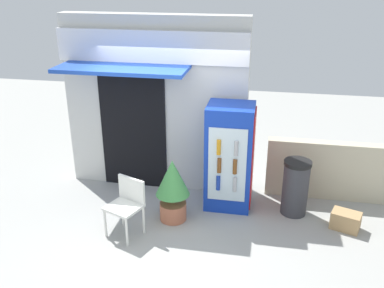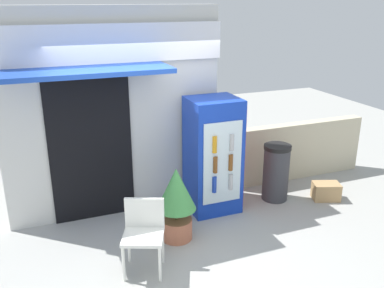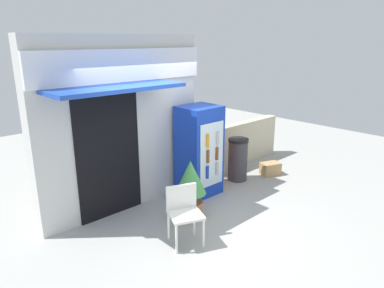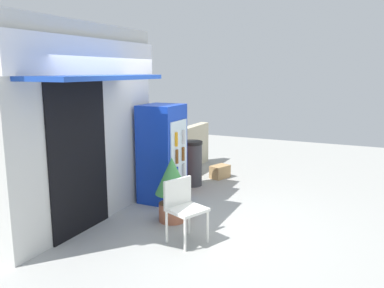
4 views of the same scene
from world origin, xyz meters
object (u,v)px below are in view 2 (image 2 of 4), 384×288
at_px(cardboard_box, 326,191).
at_px(plastic_chair, 144,229).
at_px(drink_cooler, 213,155).
at_px(trash_bin, 276,172).
at_px(potted_plant_near_shop, 176,199).

bearing_deg(cardboard_box, plastic_chair, -167.86).
height_order(drink_cooler, trash_bin, drink_cooler).
distance_m(trash_bin, cardboard_box, 0.88).
height_order(plastic_chair, potted_plant_near_shop, potted_plant_near_shop).
distance_m(potted_plant_near_shop, cardboard_box, 2.66).
bearing_deg(potted_plant_near_shop, trash_bin, 15.97).
xyz_separation_m(drink_cooler, cardboard_box, (1.81, -0.40, -0.73)).
distance_m(drink_cooler, cardboard_box, 1.99).
bearing_deg(trash_bin, plastic_chair, -157.48).
relative_size(potted_plant_near_shop, trash_bin, 1.11).
xyz_separation_m(drink_cooler, trash_bin, (1.06, -0.08, -0.40)).
distance_m(drink_cooler, potted_plant_near_shop, 1.04).
bearing_deg(drink_cooler, cardboard_box, -12.43).
xyz_separation_m(plastic_chair, cardboard_box, (3.19, 0.69, -0.38)).
bearing_deg(potted_plant_near_shop, plastic_chair, -140.21).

